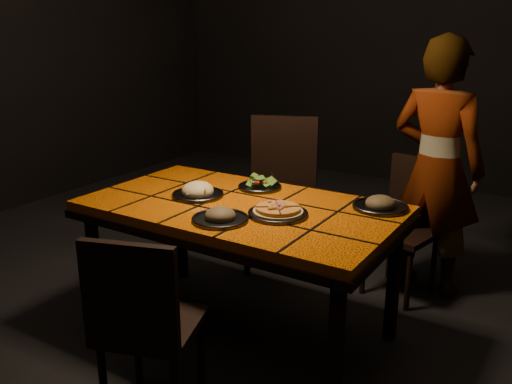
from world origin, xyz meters
The scene contains 11 objects.
room_shell centered at (0.00, 0.00, 1.50)m, with size 6.04×7.04×3.08m.
dining_table centered at (0.00, 0.00, 0.67)m, with size 1.62×0.92×0.75m.
chair_near centered at (0.06, -0.81, 0.49)m, with size 0.49×0.49×0.86m.
chair_far_left centered at (-0.29, 0.95, 0.59)m, with size 0.61×0.61×1.03m.
chair_far_right centered at (0.60, 0.98, 0.49)m, with size 0.46×0.46×0.85m.
diner centered at (0.71, 1.09, 0.80)m, with size 0.58×0.38×1.60m, color brown.
plate_pizza centered at (0.26, -0.06, 0.77)m, with size 0.34×0.34×0.04m.
plate_pasta centered at (-0.27, -0.02, 0.77)m, with size 0.28×0.28×0.09m.
plate_salad centered at (-0.06, 0.29, 0.78)m, with size 0.25×0.25×0.07m.
plate_mushroom_a centered at (0.06, -0.27, 0.77)m, with size 0.27×0.27×0.09m.
plate_mushroom_b centered at (0.64, 0.31, 0.77)m, with size 0.28×0.28×0.09m.
Camera 1 is at (1.48, -2.21, 1.63)m, focal length 38.00 mm.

